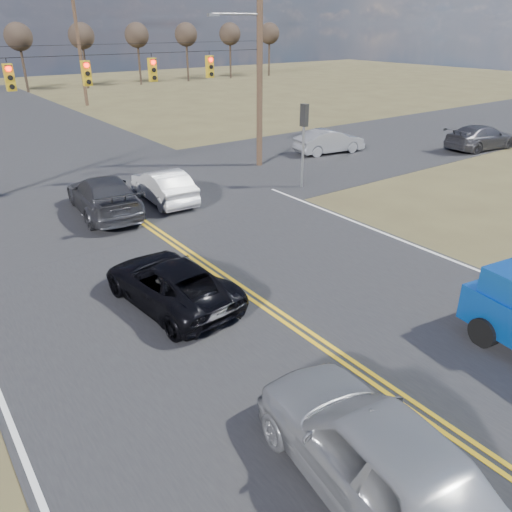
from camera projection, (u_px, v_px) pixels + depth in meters
ground at (436, 423)px, 9.85m from camera, size 160.00×160.00×0.00m
road_main at (188, 253)px, 17.16m from camera, size 14.00×120.00×0.02m
road_cross at (103, 195)px, 23.01m from camera, size 120.00×12.00×0.02m
signal_gantry at (101, 79)px, 20.98m from camera, size 19.60×4.83×10.00m
utility_poles at (95, 77)px, 20.07m from camera, size 19.60×58.32×10.00m
treeline at (29, 54)px, 27.15m from camera, size 87.00×117.80×7.40m
silver_suv at (378, 455)px, 8.01m from camera, size 2.78×5.40×1.76m
black_suv at (170, 283)px, 13.85m from camera, size 2.57×4.83×1.29m
white_car_queue at (164, 186)px, 21.90m from camera, size 1.83×4.44×1.43m
dgrey_car_queue at (104, 195)px, 20.42m from camera, size 2.84×5.67×1.58m
cross_car_east_near at (329, 141)px, 30.20m from camera, size 2.19×4.51×1.43m
cross_car_east_far at (481, 137)px, 31.13m from camera, size 2.61×5.31×1.48m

